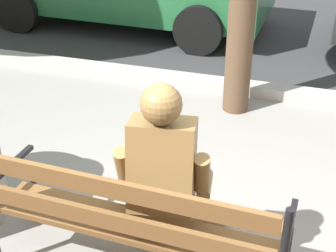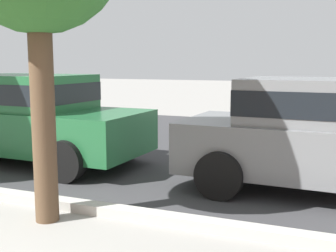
% 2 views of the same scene
% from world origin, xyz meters
% --- Properties ---
extents(curb_stone, '(60.00, 0.20, 0.12)m').
position_xyz_m(curb_stone, '(0.00, 2.90, 0.06)').
color(curb_stone, '#B2AFA8').
rests_on(curb_stone, ground).
extents(park_bench, '(1.82, 0.60, 0.95)m').
position_xyz_m(park_bench, '(-0.28, -0.01, 0.54)').
color(park_bench, brown).
rests_on(park_bench, ground).
extents(bronze_statue_seated, '(0.60, 0.83, 1.37)m').
position_xyz_m(bronze_statue_seated, '(-0.12, 0.20, 0.67)').
color(bronze_statue_seated, olive).
rests_on(bronze_statue_seated, ground).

